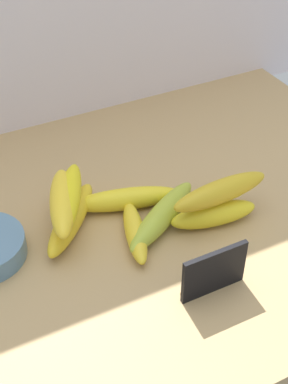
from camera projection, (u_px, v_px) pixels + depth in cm
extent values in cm
cube|color=tan|center=(140.00, 223.00, 99.95)|extent=(110.00, 76.00, 3.00)
cube|color=black|center=(214.00, 272.00, 83.10)|extent=(11.00, 0.80, 8.40)
cube|color=olive|center=(209.00, 285.00, 86.12)|extent=(9.90, 1.20, 0.60)
ellipsoid|color=yellow|center=(213.00, 214.00, 96.30)|extent=(16.37, 6.89, 4.33)
ellipsoid|color=yellow|center=(125.00, 199.00, 99.68)|extent=(20.63, 9.40, 4.12)
ellipsoid|color=yellow|center=(135.00, 232.00, 93.51)|extent=(7.61, 15.55, 3.38)
ellipsoid|color=#A6B633|center=(162.00, 215.00, 96.15)|extent=(19.85, 14.77, 4.25)
ellipsoid|color=yellow|center=(71.00, 219.00, 95.56)|extent=(15.88, 17.31, 4.18)
ellipsoid|color=gold|center=(221.00, 191.00, 94.56)|extent=(19.19, 5.06, 4.15)
ellipsoid|color=yellow|center=(62.00, 202.00, 92.47)|extent=(9.84, 18.00, 4.28)
ellipsoid|color=yellow|center=(69.00, 199.00, 93.45)|extent=(12.26, 18.80, 3.93)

